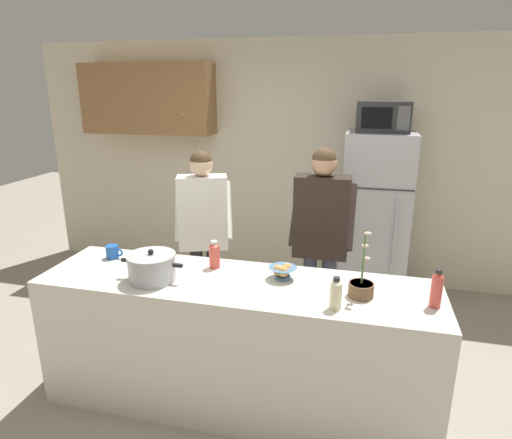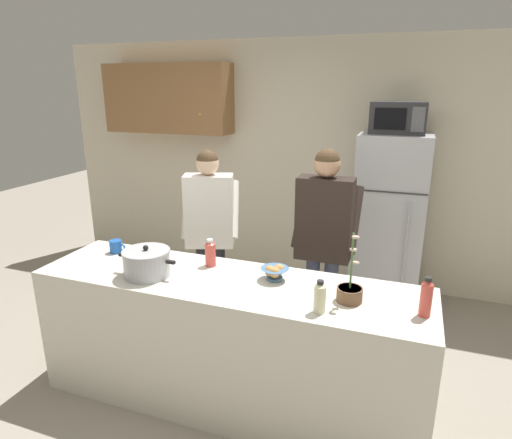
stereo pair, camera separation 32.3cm
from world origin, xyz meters
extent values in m
plane|color=#9E9384|center=(0.00, 0.00, 0.00)|extent=(14.00, 14.00, 0.00)
cube|color=beige|center=(0.00, 2.30, 1.30)|extent=(6.00, 0.12, 2.60)
cube|color=olive|center=(-1.60, 2.07, 1.98)|extent=(1.47, 0.34, 0.75)
sphere|color=gold|center=(-1.12, 1.90, 1.83)|extent=(0.03, 0.03, 0.03)
cube|color=silver|center=(0.00, 0.00, 0.46)|extent=(2.58, 0.68, 0.92)
cube|color=#B7BABF|center=(0.89, 1.85, 0.85)|extent=(0.64, 0.64, 1.71)
cube|color=#333333|center=(0.89, 1.53, 1.23)|extent=(0.63, 0.01, 0.01)
cylinder|color=#B2B2B7|center=(1.07, 1.50, 0.77)|extent=(0.02, 0.02, 0.77)
cube|color=#2D2D30|center=(0.89, 1.83, 1.85)|extent=(0.48, 0.36, 0.28)
cube|color=black|center=(0.83, 1.65, 1.85)|extent=(0.26, 0.01, 0.18)
cube|color=#59595B|center=(1.06, 1.65, 1.85)|extent=(0.11, 0.01, 0.21)
cylinder|color=black|center=(-0.47, 0.89, 0.39)|extent=(0.11, 0.11, 0.79)
cylinder|color=black|center=(-0.61, 0.84, 0.39)|extent=(0.11, 0.11, 0.79)
cube|color=white|center=(-0.54, 0.86, 1.10)|extent=(0.45, 0.32, 0.62)
sphere|color=beige|center=(-0.54, 0.86, 1.51)|extent=(0.19, 0.19, 0.19)
sphere|color=#4C3823|center=(-0.54, 0.86, 1.53)|extent=(0.18, 0.18, 0.18)
cylinder|color=white|center=(-0.39, 1.04, 1.08)|extent=(0.20, 0.38, 0.48)
cylinder|color=white|center=(-0.77, 0.91, 1.08)|extent=(0.20, 0.38, 0.48)
cylinder|color=#33384C|center=(0.53, 0.83, 0.41)|extent=(0.11, 0.11, 0.82)
cylinder|color=#33384C|center=(0.38, 0.84, 0.41)|extent=(0.11, 0.11, 0.82)
cube|color=#2D231E|center=(0.46, 0.83, 1.14)|extent=(0.43, 0.20, 0.65)
sphere|color=tan|center=(0.46, 0.83, 1.56)|extent=(0.20, 0.20, 0.20)
sphere|color=#4C3823|center=(0.46, 0.83, 1.59)|extent=(0.19, 0.19, 0.19)
cylinder|color=#2D231E|center=(0.67, 0.95, 1.12)|extent=(0.08, 0.38, 0.50)
cylinder|color=#2D231E|center=(0.25, 0.96, 1.12)|extent=(0.08, 0.38, 0.50)
cylinder|color=#ADAFB5|center=(-0.52, -0.11, 1.00)|extent=(0.30, 0.30, 0.16)
cylinder|color=#ADAFB5|center=(-0.52, -0.11, 1.09)|extent=(0.31, 0.31, 0.02)
sphere|color=black|center=(-0.52, -0.11, 1.11)|extent=(0.04, 0.04, 0.04)
cube|color=black|center=(-0.70, -0.11, 1.04)|extent=(0.06, 0.02, 0.02)
cube|color=black|center=(-0.34, -0.11, 1.04)|extent=(0.06, 0.02, 0.02)
cylinder|color=#1E59B2|center=(-0.98, 0.16, 0.97)|extent=(0.09, 0.09, 0.10)
torus|color=#1E59B2|center=(-0.92, 0.16, 0.97)|extent=(0.06, 0.01, 0.06)
cylinder|color=#4C7299|center=(0.29, 0.11, 0.93)|extent=(0.10, 0.10, 0.02)
cone|color=#4C7299|center=(0.29, 0.11, 0.97)|extent=(0.19, 0.19, 0.06)
sphere|color=tan|center=(0.26, 0.09, 0.98)|extent=(0.07, 0.07, 0.07)
sphere|color=tan|center=(0.31, 0.13, 0.98)|extent=(0.07, 0.07, 0.07)
sphere|color=tan|center=(0.30, 0.08, 0.98)|extent=(0.07, 0.07, 0.07)
cylinder|color=beige|center=(0.65, -0.21, 1.00)|extent=(0.07, 0.07, 0.16)
cone|color=beige|center=(0.65, -0.21, 1.09)|extent=(0.07, 0.07, 0.02)
cylinder|color=#262626|center=(0.65, -0.21, 1.10)|extent=(0.04, 0.04, 0.02)
cylinder|color=#D84C3F|center=(-0.20, 0.18, 1.00)|extent=(0.07, 0.07, 0.16)
cone|color=#D84C3F|center=(-0.20, 0.18, 1.09)|extent=(0.07, 0.07, 0.02)
cylinder|color=white|center=(-0.20, 0.18, 1.10)|extent=(0.04, 0.04, 0.02)
cylinder|color=#D84C3F|center=(1.19, -0.05, 1.01)|extent=(0.06, 0.06, 0.19)
cone|color=#D84C3F|center=(1.19, -0.05, 1.12)|extent=(0.06, 0.06, 0.03)
cylinder|color=#262626|center=(1.19, -0.05, 1.14)|extent=(0.04, 0.04, 0.02)
cylinder|color=brown|center=(0.78, -0.02, 0.96)|extent=(0.15, 0.15, 0.09)
cylinder|color=#38281E|center=(0.78, -0.02, 1.00)|extent=(0.14, 0.14, 0.01)
cylinder|color=#4C7238|center=(0.78, -0.02, 1.17)|extent=(0.01, 0.01, 0.33)
ellipsoid|color=beige|center=(0.80, 0.00, 1.16)|extent=(0.04, 0.03, 0.02)
ellipsoid|color=beige|center=(0.79, -0.02, 1.24)|extent=(0.04, 0.03, 0.02)
ellipsoid|color=beige|center=(0.80, -0.04, 1.32)|extent=(0.04, 0.03, 0.02)
camera|label=1|loc=(0.74, -2.45, 2.12)|focal=30.52mm
camera|label=2|loc=(1.05, -2.35, 2.12)|focal=30.52mm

